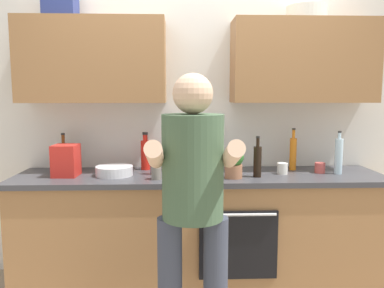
# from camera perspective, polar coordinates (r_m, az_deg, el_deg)

# --- Properties ---
(ground_plane) EXTENTS (12.00, 12.00, 0.00)m
(ground_plane) POSITION_cam_1_polar(r_m,az_deg,el_deg) (3.29, 1.15, -20.03)
(ground_plane) COLOR gray
(back_wall_unit) EXTENTS (4.00, 0.38, 2.50)m
(back_wall_unit) POSITION_cam_1_polar(r_m,az_deg,el_deg) (3.20, 0.91, 6.96)
(back_wall_unit) COLOR silver
(back_wall_unit) RESTS_ON ground
(counter) EXTENTS (2.84, 0.67, 0.90)m
(counter) POSITION_cam_1_polar(r_m,az_deg,el_deg) (3.11, 1.19, -12.62)
(counter) COLOR olive
(counter) RESTS_ON ground
(person_standing) EXTENTS (0.49, 0.45, 1.63)m
(person_standing) POSITION_cam_1_polar(r_m,az_deg,el_deg) (2.15, 0.12, -7.60)
(person_standing) COLOR #383D4C
(person_standing) RESTS_ON ground
(bottle_vinegar) EXTENTS (0.05, 0.05, 0.30)m
(bottle_vinegar) POSITION_cam_1_polar(r_m,az_deg,el_deg) (3.31, -18.43, -1.56)
(bottle_vinegar) COLOR brown
(bottle_vinegar) RESTS_ON counter
(bottle_soy) EXTENTS (0.06, 0.06, 0.31)m
(bottle_soy) POSITION_cam_1_polar(r_m,az_deg,el_deg) (2.92, 9.65, -2.44)
(bottle_soy) COLOR black
(bottle_soy) RESTS_ON counter
(bottle_wine) EXTENTS (0.05, 0.05, 0.22)m
(bottle_wine) POSITION_cam_1_polar(r_m,az_deg,el_deg) (2.99, -5.69, -2.91)
(bottle_wine) COLOR #471419
(bottle_wine) RESTS_ON counter
(bottle_water) EXTENTS (0.06, 0.06, 0.33)m
(bottle_water) POSITION_cam_1_polar(r_m,az_deg,el_deg) (3.20, 20.86, -1.62)
(bottle_water) COLOR silver
(bottle_water) RESTS_ON counter
(bottle_juice) EXTENTS (0.06, 0.06, 0.34)m
(bottle_juice) POSITION_cam_1_polar(r_m,az_deg,el_deg) (3.25, 14.71, -1.29)
(bottle_juice) COLOR orange
(bottle_juice) RESTS_ON counter
(bottle_hotsauce) EXTENTS (0.07, 0.07, 0.31)m
(bottle_hotsauce) POSITION_cam_1_polar(r_m,az_deg,el_deg) (3.18, -6.91, -1.43)
(bottle_hotsauce) COLOR red
(bottle_hotsauce) RESTS_ON counter
(cup_stoneware) EXTENTS (0.07, 0.07, 0.11)m
(cup_stoneware) POSITION_cam_1_polar(r_m,az_deg,el_deg) (2.82, -5.32, -4.17)
(cup_stoneware) COLOR slate
(cup_stoneware) RESTS_ON counter
(cup_ceramic) EXTENTS (0.08, 0.08, 0.08)m
(cup_ceramic) POSITION_cam_1_polar(r_m,az_deg,el_deg) (3.20, 18.38, -3.36)
(cup_ceramic) COLOR #BF4C47
(cup_ceramic) RESTS_ON counter
(cup_coffee) EXTENTS (0.08, 0.08, 0.09)m
(cup_coffee) POSITION_cam_1_polar(r_m,az_deg,el_deg) (3.08, 13.22, -3.55)
(cup_coffee) COLOR white
(cup_coffee) RESTS_ON counter
(mixing_bowl) EXTENTS (0.28, 0.28, 0.07)m
(mixing_bowl) POSITION_cam_1_polar(r_m,az_deg,el_deg) (3.00, -11.42, -3.91)
(mixing_bowl) COLOR silver
(mixing_bowl) RESTS_ON counter
(potted_herb) EXTENTS (0.15, 0.15, 0.24)m
(potted_herb) POSITION_cam_1_polar(r_m,az_deg,el_deg) (2.86, 6.17, -2.58)
(potted_herb) COLOR #9E6647
(potted_herb) RESTS_ON counter
(grocery_bag_crisps) EXTENTS (0.19, 0.20, 0.24)m
(grocery_bag_crisps) POSITION_cam_1_polar(r_m,az_deg,el_deg) (3.06, -18.13, -2.32)
(grocery_bag_crisps) COLOR red
(grocery_bag_crisps) RESTS_ON counter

